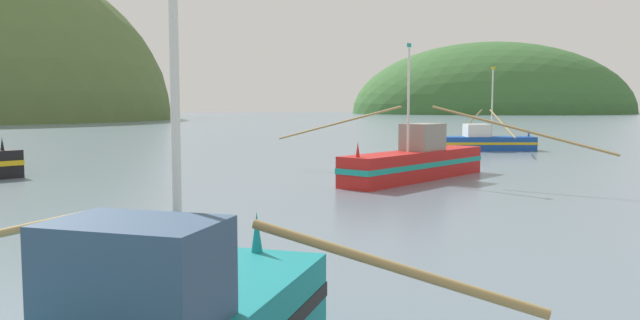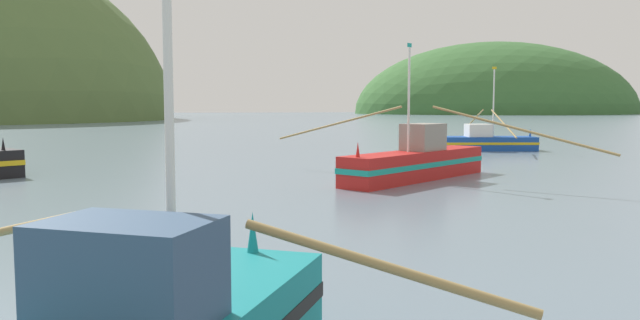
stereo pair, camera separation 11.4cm
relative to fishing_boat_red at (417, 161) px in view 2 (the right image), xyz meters
The scene contains 3 objects.
hill_far_right 249.98m from the fishing_boat_red, 60.49° to the left, with size 123.56×98.85×61.06m, color #386633.
fishing_boat_red is the anchor object (origin of this frame).
fishing_boat_blue 22.42m from the fishing_boat_red, 53.31° to the left, with size 8.49×15.05×7.06m.
Camera 2 is at (-7.45, -0.78, 3.91)m, focal length 35.04 mm.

